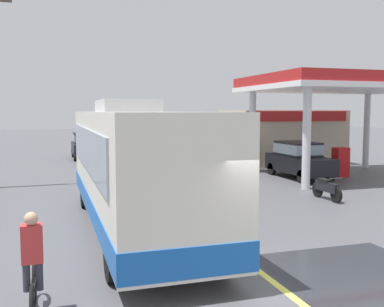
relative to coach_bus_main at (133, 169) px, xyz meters
The scene contains 11 objects.
ground 15.32m from the coach_bus_main, 82.93° to the left, with size 120.00×120.00×0.00m, color #4C4C51.
lane_divider_stripe 10.42m from the coach_bus_main, 79.50° to the left, with size 0.16×50.00×0.01m, color #D8CC4C.
wet_puddle_patch 6.42m from the coach_bus_main, 53.39° to the right, with size 3.60×3.43×0.01m, color #26282D.
coach_bus_main is the anchor object (origin of this frame).
gas_station_roadside 16.39m from the coach_bus_main, 43.04° to the left, with size 9.10×11.95×5.10m.
car_at_pump 12.07m from the coach_bus_main, 36.69° to the left, with size 1.70×4.20×1.82m.
minibus_opposing_lane 14.48m from the coach_bus_main, 74.86° to the left, with size 2.04×6.13×2.44m.
cyclist_on_shoulder 5.67m from the coach_bus_main, 117.20° to the right, with size 0.34×1.82×1.72m.
motorcycle_parked_forecourt 8.04m from the coach_bus_main, 13.99° to the left, with size 0.55×1.80×0.92m.
pedestrian_near_pump 13.96m from the coach_bus_main, 50.44° to the left, with size 0.55×0.22×1.66m.
car_trailing_behind_bus 20.06m from the coach_bus_main, 89.64° to the left, with size 1.70×4.20×1.82m.
Camera 1 is at (-4.10, -7.68, 3.34)m, focal length 42.13 mm.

